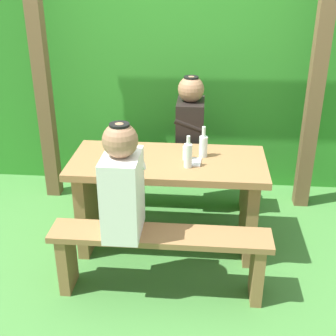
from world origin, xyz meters
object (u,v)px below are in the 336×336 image
person_white_shirt (122,184)px  bottle_left (203,145)px  drinking_glass (187,153)px  bench_near (160,250)px  cell_phone (196,162)px  bench_far (174,173)px  picnic_table (168,187)px  bottle_right (188,155)px  person_black_coat (190,123)px

person_white_shirt → bottle_left: bearing=53.8°
person_white_shirt → drinking_glass: size_ratio=7.20×
bench_near → cell_phone: (0.20, 0.53, 0.39)m
bench_near → person_white_shirt: (-0.23, 0.00, 0.46)m
bench_far → picnic_table: bearing=-90.0°
drinking_glass → bottle_right: 0.13m
picnic_table → drinking_glass: size_ratio=14.00×
bottle_right → cell_phone: 0.13m
person_black_coat → bottle_left: person_black_coat is taller
person_black_coat → cell_phone: (0.07, -0.60, -0.08)m
bench_far → bottle_right: bearing=-77.7°
bottle_left → bottle_right: size_ratio=1.00×
bottle_left → bench_near: bearing=-110.9°
person_black_coat → bottle_right: (0.01, -0.67, 0.01)m
bench_near → drinking_glass: size_ratio=14.00×
bench_near → person_black_coat: size_ratio=1.95×
drinking_glass → cell_phone: 0.09m
cell_phone → bench_near: bearing=-107.8°
bench_near → cell_phone: bearing=69.3°
picnic_table → bench_near: 0.59m
picnic_table → person_white_shirt: 0.68m
bottle_left → cell_phone: size_ratio=1.63×
bench_far → cell_phone: (0.20, -0.60, 0.39)m
bench_near → cell_phone: cell_phone is taller
bench_near → cell_phone: size_ratio=10.00×
picnic_table → bottle_left: 0.41m
person_white_shirt → person_black_coat: bearing=72.4°
person_white_shirt → drinking_glass: bearing=58.1°
drinking_glass → bottle_right: size_ratio=0.44×
bench_near → bottle_left: bearing=69.1°
drinking_glass → bench_far: bearing=103.7°
picnic_table → person_white_shirt: (-0.23, -0.56, 0.31)m
picnic_table → bottle_right: bottle_right is taller
cell_phone → bottle_right: bearing=-122.9°
person_white_shirt → bench_near: bearing=-0.8°
bench_near → person_white_shirt: size_ratio=1.95×
bottle_right → bottle_left: bearing=62.3°
bench_near → bottle_left: size_ratio=6.13×
drinking_glass → bottle_left: bottle_left is taller
bottle_left → bottle_right: (-0.10, -0.19, 0.01)m
person_white_shirt → person_black_coat: 1.18m
picnic_table → person_black_coat: (0.13, 0.56, 0.31)m
person_black_coat → bottle_left: bearing=-76.6°
person_white_shirt → person_black_coat: size_ratio=1.00×
bench_far → person_white_shirt: 1.24m
bench_near → picnic_table: bearing=90.0°
bench_far → bottle_left: (0.25, -0.49, 0.47)m
picnic_table → person_black_coat: person_black_coat is taller
person_white_shirt → picnic_table: bearing=68.2°
person_black_coat → picnic_table: bearing=-103.3°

